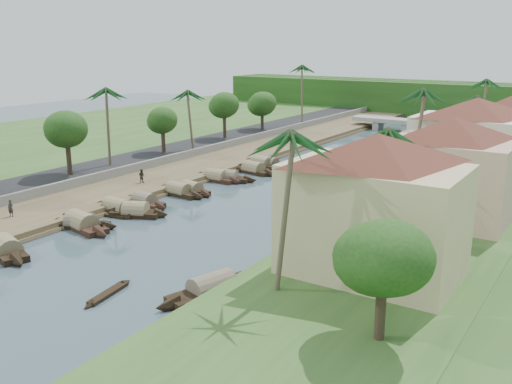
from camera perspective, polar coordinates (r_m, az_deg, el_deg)
The scene contains 45 objects.
ground at distance 53.82m, azimuth -7.02°, elevation -4.19°, with size 220.00×220.00×0.00m, color #3C515B.
left_bank at distance 78.39m, azimuth -6.69°, elevation 2.20°, with size 10.00×180.00×0.80m, color brown.
right_bank at distance 62.77m, azimuth 18.84°, elevation -1.54°, with size 16.00×180.00×1.20m, color #2D5321.
road at distance 83.90m, azimuth -11.20°, elevation 3.06°, with size 8.00×180.00×1.40m, color black.
retaining_wall at distance 80.89m, azimuth -9.02°, elevation 3.20°, with size 0.40×180.00×1.10m, color slate.
far_left_fill at distance 103.85m, azimuth -21.84°, elevation 4.51°, with size 45.00×220.00×1.35m, color #2D5321.
treeline at distance 143.31m, azimuth 19.70°, elevation 8.64°, with size 120.00×14.00×8.00m.
bridge at distance 116.68m, azimuth 16.31°, elevation 6.53°, with size 28.00×4.00×2.40m.
building_near at distance 40.91m, azimuth 11.72°, elevation -1.19°, with size 14.85×14.85×10.20m.
building_mid at distance 55.56m, azimuth 18.74°, elevation 2.29°, with size 14.11×14.11×9.70m.
building_far at distance 69.16m, azimuth 20.91°, elevation 4.67°, with size 15.59×15.59×10.20m.
sampan_1 at distance 52.66m, azimuth -23.67°, elevation -5.34°, with size 8.35×4.36×2.41m.
sampan_2 at distance 57.38m, azimuth -17.06°, elevation -3.10°, with size 9.60×3.77×2.45m.
sampan_3 at distance 57.61m, azimuth -17.18°, elevation -3.04°, with size 7.79×4.55×2.11m.
sampan_4 at distance 61.61m, azimuth -13.77°, elevation -1.64°, with size 7.95×2.03×2.25m.
sampan_5 at distance 59.91m, azimuth -11.94°, elevation -2.00°, with size 7.27×4.44×2.28m.
sampan_6 at distance 63.54m, azimuth -11.13°, elevation -0.99°, with size 7.24×2.23×2.14m.
sampan_7 at distance 67.25m, azimuth -7.75°, elevation 0.04°, with size 8.32×2.40×2.19m.
sampan_8 at distance 67.72m, azimuth -6.44°, elevation 0.19°, with size 6.93×2.74×2.11m.
sampan_9 at distance 73.48m, azimuth -3.08°, elevation 1.43°, with size 8.78×4.11×2.19m.
sampan_10 at distance 73.53m, azimuth -4.03°, elevation 1.43°, with size 8.08×2.03×2.22m.
sampan_11 at distance 77.86m, azimuth -0.26°, elevation 2.23°, with size 8.32×3.14×2.32m.
sampan_12 at distance 81.70m, azimuth 1.16°, elevation 2.83°, with size 9.31×3.22×2.18m.
sampan_13 at distance 81.50m, azimuth 0.53°, elevation 2.80°, with size 8.61×3.24×2.30m.
sampan_14 at distance 41.20m, azimuth -4.42°, elevation -9.64°, with size 4.38×9.64×2.30m.
sampan_15 at distance 55.95m, azimuth 6.25°, elevation -2.97°, with size 4.08×7.98×2.13m.
sampan_16 at distance 66.01m, azimuth 11.31°, elevation -0.41°, with size 3.96×7.47×1.87m.
canoe_0 at distance 42.44m, azimuth -14.57°, elevation -9.82°, with size 1.55×5.36×0.70m.
canoe_1 at distance 60.50m, azimuth -14.29°, elevation -2.29°, with size 5.03×1.40×0.80m.
canoe_2 at distance 76.25m, azimuth -3.06°, elevation 1.69°, with size 6.18×1.42×0.89m.
palm_0 at distance 35.99m, azimuth 2.56°, elevation 5.44°, with size 3.20×3.20×12.20m.
palm_1 at distance 50.23m, azimuth 12.88°, elevation 5.74°, with size 3.20×3.20×10.38m.
palm_2 at distance 60.83m, azimuth 15.86°, elevation 9.45°, with size 3.20×3.20×12.95m.
palm_3 at distance 80.72m, azimuth 20.91°, elevation 8.72°, with size 3.20×3.20×10.71m.
palm_5 at distance 77.39m, azimuth -14.83°, elevation 9.69°, with size 3.20×3.20×11.52m.
palm_6 at distance 86.88m, azimuth -6.57°, elevation 9.77°, with size 3.20×3.20×10.22m.
palm_7 at distance 96.99m, azimuth 21.93°, elevation 10.14°, with size 3.20×3.20×11.84m.
palm_8 at distance 112.83m, azimuth 4.71°, elevation 12.27°, with size 3.20×3.20×12.87m.
tree_2 at distance 73.57m, azimuth -18.43°, elevation 5.89°, with size 5.16×5.16×7.76m.
tree_3 at distance 85.43m, azimuth -9.34°, elevation 7.01°, with size 4.37×4.37×6.54m.
tree_4 at distance 97.25m, azimuth -3.20°, elevation 8.60°, with size 4.92×4.92×7.58m.
tree_5 at distance 107.22m, azimuth 0.63°, elevation 8.75°, with size 5.09×5.09×6.77m.
tree_7 at distance 31.98m, azimuth 12.64°, elevation -6.59°, with size 4.96×4.96×6.90m.
person_near at distance 60.65m, azimuth -23.33°, elevation -1.50°, with size 0.62×0.41×1.70m, color #24232A.
person_far at distance 70.51m, azimuth -11.37°, elevation 1.60°, with size 0.81×0.63×1.68m, color #2F2C20.
Camera 1 is at (32.92, -38.82, 17.50)m, focal length 40.00 mm.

